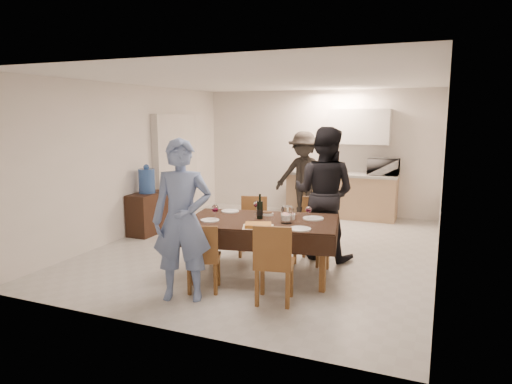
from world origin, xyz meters
TOP-DOWN VIEW (x-y plane):
  - floor at (0.00, 0.00)m, footprint 5.00×6.00m
  - ceiling at (0.00, 0.00)m, footprint 5.00×6.00m
  - wall_back at (0.00, 3.00)m, footprint 5.00×0.02m
  - wall_front at (0.00, -3.00)m, footprint 5.00×0.02m
  - wall_left at (-2.50, 0.00)m, footprint 0.02×6.00m
  - wall_right at (2.50, 0.00)m, footprint 0.02×6.00m
  - stub_partition at (-2.42, 1.20)m, footprint 0.15×1.40m
  - kitchen_base_cabinet at (0.60, 2.68)m, footprint 2.20×0.60m
  - kitchen_worktop at (0.60, 2.68)m, footprint 2.24×0.64m
  - upper_cabinet at (0.90, 2.82)m, footprint 1.20×0.34m
  - dining_table at (0.38, -1.20)m, footprint 2.08×1.45m
  - chair_near_left at (-0.07, -2.03)m, footprint 0.49×0.50m
  - chair_near_right at (0.83, -2.04)m, footprint 0.49×0.49m
  - chair_far_left at (-0.07, -0.53)m, footprint 0.48×0.49m
  - chair_far_right at (0.83, -0.54)m, footprint 0.45×0.46m
  - console at (-2.28, 0.02)m, footprint 0.39×0.79m
  - water_jug at (-2.28, 0.02)m, footprint 0.28×0.28m
  - wine_bottle at (0.33, -1.15)m, footprint 0.08×0.08m
  - water_pitcher at (0.73, -1.25)m, footprint 0.14×0.14m
  - savoury_tart at (0.48, -1.58)m, footprint 0.44×0.39m
  - salad_bowl at (0.68, -1.02)m, footprint 0.18×0.18m
  - mushroom_dish at (0.33, -0.92)m, footprint 0.18×0.18m
  - wine_glass_a at (-0.17, -1.45)m, footprint 0.09×0.09m
  - wine_glass_b at (0.93, -0.95)m, footprint 0.08×0.08m
  - wine_glass_c at (0.18, -0.90)m, footprint 0.08×0.08m
  - plate_near_left at (-0.22, -1.50)m, footprint 0.24×0.24m
  - plate_near_right at (0.98, -1.50)m, footprint 0.27×0.27m
  - plate_far_left at (-0.22, -0.90)m, footprint 0.25×0.25m
  - plate_far_right at (0.98, -0.90)m, footprint 0.27×0.27m
  - microwave at (1.42, 2.68)m, footprint 0.59×0.40m
  - person_near at (-0.17, -2.25)m, footprint 0.78×0.65m
  - person_far at (0.93, -0.15)m, footprint 1.01×0.83m
  - person_kitchen at (-0.09, 2.23)m, footprint 1.14×0.65m

SIDE VIEW (x-z plane):
  - floor at x=0.00m, z-range -0.01..0.01m
  - console at x=-2.28m, z-range 0.00..0.73m
  - kitchen_base_cabinet at x=0.60m, z-range 0.00..0.86m
  - chair_near_left at x=-0.07m, z-range 0.28..0.74m
  - chair_far_left at x=-0.07m, z-range 0.30..0.77m
  - chair_far_right at x=0.83m, z-range 0.31..0.81m
  - chair_near_right at x=0.83m, z-range 0.31..0.81m
  - dining_table at x=0.38m, z-range 0.34..1.09m
  - plate_near_left at x=-0.22m, z-range 0.75..0.76m
  - plate_far_left at x=-0.22m, z-range 0.75..0.76m
  - plate_near_right at x=0.98m, z-range 0.75..0.76m
  - plate_far_right at x=0.98m, z-range 0.75..0.76m
  - mushroom_dish at x=0.33m, z-range 0.75..0.78m
  - savoury_tart at x=0.48m, z-range 0.75..0.79m
  - salad_bowl at x=0.68m, z-range 0.75..0.82m
  - wine_glass_b at x=0.93m, z-range 0.75..0.92m
  - wine_glass_c at x=0.18m, z-range 0.75..0.93m
  - wine_glass_a at x=-0.17m, z-range 0.75..0.95m
  - water_pitcher at x=0.73m, z-range 0.75..0.96m
  - person_kitchen at x=-0.09m, z-range 0.00..1.76m
  - kitchen_worktop at x=0.60m, z-range 0.86..0.91m
  - wine_bottle at x=0.33m, z-range 0.75..1.07m
  - person_near at x=-0.17m, z-range 0.00..1.84m
  - water_jug at x=-2.28m, z-range 0.73..1.16m
  - person_far at x=0.93m, z-range 0.00..1.92m
  - stub_partition at x=-2.42m, z-range 0.00..2.10m
  - microwave at x=1.42m, z-range 0.91..1.24m
  - wall_back at x=0.00m, z-range 0.00..2.60m
  - wall_front at x=0.00m, z-range 0.00..2.60m
  - wall_left at x=-2.50m, z-range 0.00..2.60m
  - wall_right at x=2.50m, z-range 0.00..2.60m
  - upper_cabinet at x=0.90m, z-range 1.50..2.20m
  - ceiling at x=0.00m, z-range 2.59..2.61m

